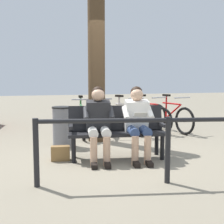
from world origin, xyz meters
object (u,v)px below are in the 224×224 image
(handbag, at_px, (60,153))
(bicycle_orange, at_px, (102,119))
(bicycle_green, at_px, (81,121))
(bicycle_black, at_px, (171,117))
(bicycle_blue, at_px, (124,119))
(person_companion, at_px, (99,120))
(litter_bin, at_px, (62,126))
(tree_trunk, at_px, (97,69))
(person_reading, at_px, (138,119))
(bench, at_px, (117,128))
(bicycle_purple, at_px, (147,117))

(handbag, xyz_separation_m, bicycle_orange, (-1.25, -2.06, 0.24))
(handbag, xyz_separation_m, bicycle_green, (-0.74, -1.98, 0.24))
(bicycle_black, xyz_separation_m, bicycle_blue, (1.22, -0.05, 0.00))
(person_companion, height_order, bicycle_orange, person_companion)
(bicycle_black, distance_m, bicycle_orange, 1.76)
(litter_bin, bearing_deg, bicycle_orange, -136.86)
(tree_trunk, bearing_deg, bicycle_green, -72.11)
(person_reading, xyz_separation_m, person_companion, (0.63, -0.11, -0.00))
(litter_bin, bearing_deg, bicycle_black, -163.26)
(bench, xyz_separation_m, litter_bin, (0.77, -1.12, -0.11))
(bicycle_black, distance_m, bicycle_blue, 1.22)
(bicycle_purple, distance_m, bicycle_blue, 0.65)
(tree_trunk, bearing_deg, person_companion, 76.98)
(bench, distance_m, tree_trunk, 1.75)
(tree_trunk, distance_m, bicycle_orange, 1.41)
(person_companion, height_order, bicycle_black, person_companion)
(tree_trunk, xyz_separation_m, bicycle_blue, (-0.83, -0.61, -1.17))
(bicycle_purple, height_order, bicycle_blue, same)
(bench, xyz_separation_m, tree_trunk, (-0.01, -1.42, 1.02))
(bench, distance_m, bicycle_purple, 2.62)
(person_reading, bearing_deg, litter_bin, -41.90)
(bench, bearing_deg, bicycle_purple, -114.79)
(person_reading, height_order, bicycle_black, person_reading)
(litter_bin, height_order, bicycle_blue, bicycle_blue)
(bench, xyz_separation_m, bicycle_blue, (-0.85, -2.03, -0.15))
(litter_bin, bearing_deg, tree_trunk, -159.44)
(bicycle_purple, relative_size, bicycle_orange, 0.97)
(person_reading, distance_m, person_companion, 0.64)
(handbag, distance_m, bicycle_purple, 3.20)
(tree_trunk, bearing_deg, handbag, 54.66)
(person_companion, distance_m, tree_trunk, 1.79)
(tree_trunk, relative_size, bicycle_purple, 1.94)
(bicycle_purple, bearing_deg, person_companion, -60.80)
(bench, height_order, bicycle_purple, bicycle_purple)
(person_reading, bearing_deg, bicycle_blue, -94.04)
(handbag, distance_m, bicycle_orange, 2.42)
(person_reading, xyz_separation_m, litter_bin, (1.06, -1.34, -0.27))
(bench, relative_size, person_reading, 1.38)
(person_companion, relative_size, bicycle_purple, 0.76)
(handbag, height_order, bicycle_blue, bicycle_blue)
(bicycle_black, relative_size, bicycle_blue, 1.05)
(handbag, relative_size, litter_bin, 0.38)
(person_reading, xyz_separation_m, bicycle_black, (-1.78, -2.19, -0.31))
(bicycle_purple, relative_size, bicycle_blue, 1.00)
(bench, relative_size, litter_bin, 2.11)
(bicycle_blue, bearing_deg, bicycle_black, 65.06)
(tree_trunk, relative_size, bicycle_black, 1.85)
(bicycle_black, distance_m, bicycle_green, 2.27)
(bicycle_black, height_order, bicycle_blue, same)
(tree_trunk, height_order, bicycle_black, tree_trunk)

